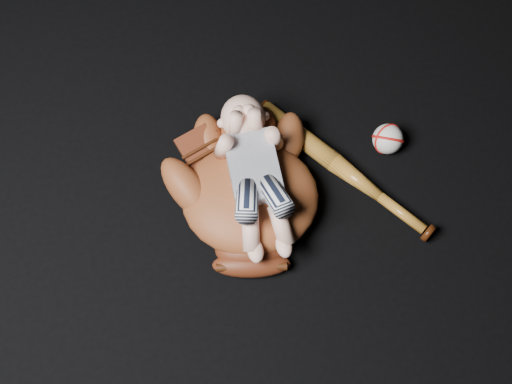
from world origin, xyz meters
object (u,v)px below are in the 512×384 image
(newborn_baby, at_px, (256,177))
(baseball_bat, at_px, (344,169))
(baseball_glove, at_px, (250,194))
(baseball, at_px, (388,139))

(newborn_baby, height_order, baseball_bat, newborn_baby)
(baseball_glove, bearing_deg, baseball_bat, 19.93)
(baseball_bat, height_order, baseball, baseball)
(newborn_baby, bearing_deg, baseball_glove, -150.23)
(baseball_glove, height_order, newborn_baby, newborn_baby)
(baseball_bat, xyz_separation_m, baseball, (0.12, 0.04, 0.01))
(newborn_baby, relative_size, baseball_bat, 0.75)
(baseball, bearing_deg, baseball_glove, -168.58)
(newborn_baby, bearing_deg, baseball, 14.40)
(baseball_glove, bearing_deg, baseball, 24.77)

